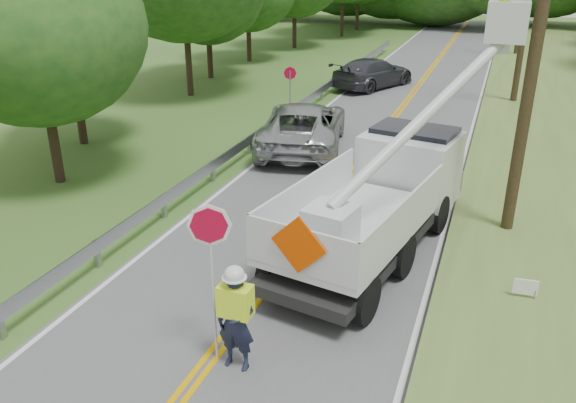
% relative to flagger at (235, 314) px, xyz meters
% --- Properties ---
extents(road, '(7.20, 96.00, 0.03)m').
position_rel_flagger_xyz_m(road, '(-0.55, 12.17, -1.11)').
color(road, '#555558').
rests_on(road, ground).
extents(guardrail, '(0.18, 48.00, 0.77)m').
position_rel_flagger_xyz_m(guardrail, '(-4.57, 13.08, -0.57)').
color(guardrail, '#93959B').
rests_on(guardrail, ground).
extents(utility_poles, '(1.60, 43.30, 10.00)m').
position_rel_flagger_xyz_m(utility_poles, '(4.45, 15.18, 4.14)').
color(utility_poles, '#2D2415').
rests_on(utility_poles, ground).
extents(flagger, '(1.16, 0.46, 3.11)m').
position_rel_flagger_xyz_m(flagger, '(0.00, 0.00, 0.00)').
color(flagger, '#191E33').
rests_on(flagger, road).
extents(bucket_truck, '(4.79, 7.63, 7.09)m').
position_rel_flagger_xyz_m(bucket_truck, '(1.62, 6.11, 0.48)').
color(bucket_truck, black).
rests_on(bucket_truck, road).
extents(suv_silver, '(4.16, 6.77, 1.75)m').
position_rel_flagger_xyz_m(suv_silver, '(-3.00, 12.48, -0.23)').
color(suv_silver, '#A3A6A9').
rests_on(suv_silver, road).
extents(suv_darkgrey, '(4.23, 5.87, 1.58)m').
position_rel_flagger_xyz_m(suv_darkgrey, '(-2.88, 24.02, -0.32)').
color(suv_darkgrey, '#3A3B42').
rests_on(suv_darkgrey, road).
extents(stop_sign_permanent, '(0.52, 0.20, 2.53)m').
position_rel_flagger_xyz_m(stop_sign_permanent, '(-4.53, 15.25, 0.55)').
color(stop_sign_permanent, '#93959B').
rests_on(stop_sign_permanent, ground).
extents(yard_sign, '(0.50, 0.07, 0.72)m').
position_rel_flagger_xyz_m(yard_sign, '(4.86, 3.73, -0.61)').
color(yard_sign, white).
rests_on(yard_sign, ground).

